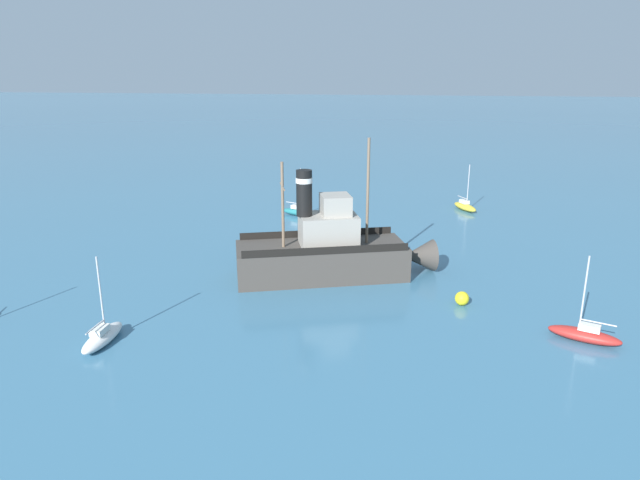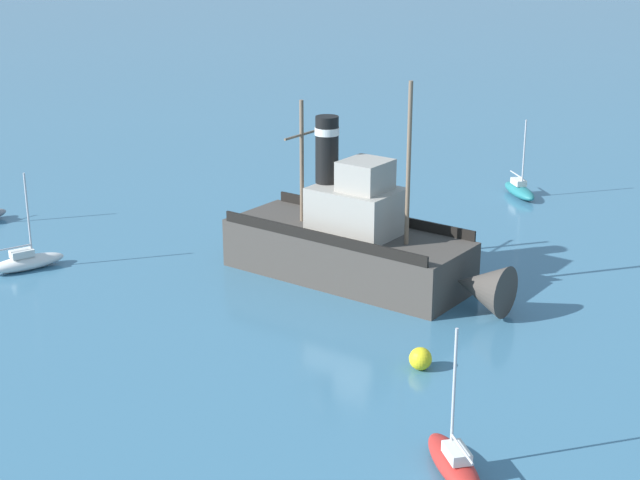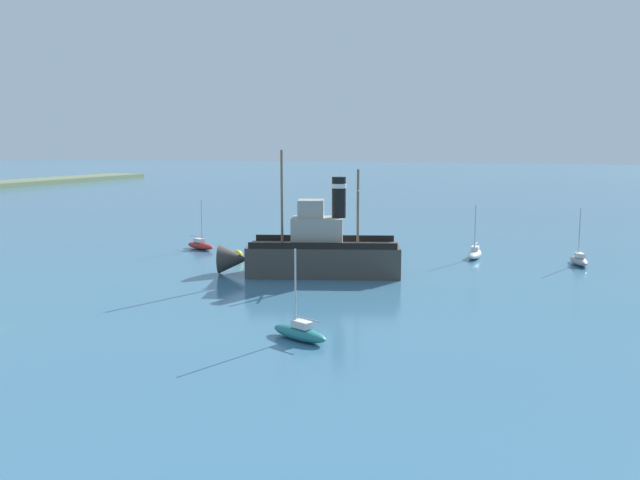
{
  "view_description": "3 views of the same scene",
  "coord_description": "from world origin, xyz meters",
  "px_view_note": "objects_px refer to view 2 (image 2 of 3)",
  "views": [
    {
      "loc": [
        37.99,
        6.42,
        14.41
      ],
      "look_at": [
        0.74,
        0.02,
        3.03
      ],
      "focal_mm": 32.0,
      "sensor_mm": 36.0,
      "label": 1
    },
    {
      "loc": [
        26.34,
        35.65,
        16.95
      ],
      "look_at": [
        2.52,
        1.53,
        2.89
      ],
      "focal_mm": 55.0,
      "sensor_mm": 36.0,
      "label": 2
    },
    {
      "loc": [
        -49.67,
        -19.21,
        10.47
      ],
      "look_at": [
        -0.66,
        0.06,
        2.86
      ],
      "focal_mm": 38.0,
      "sensor_mm": 36.0,
      "label": 3
    }
  ],
  "objects_px": {
    "sailboat_teal": "(519,190)",
    "mooring_buoy": "(420,359)",
    "sailboat_red": "(454,463)",
    "old_tugboat": "(358,245)",
    "sailboat_white": "(26,261)"
  },
  "relations": [
    {
      "from": "sailboat_red",
      "to": "sailboat_teal",
      "type": "distance_m",
      "value": 32.74
    },
    {
      "from": "old_tugboat",
      "to": "mooring_buoy",
      "type": "distance_m",
      "value": 9.94
    },
    {
      "from": "old_tugboat",
      "to": "sailboat_red",
      "type": "distance_m",
      "value": 17.33
    },
    {
      "from": "sailboat_teal",
      "to": "sailboat_red",
      "type": "bearing_deg",
      "value": 40.61
    },
    {
      "from": "old_tugboat",
      "to": "sailboat_white",
      "type": "distance_m",
      "value": 16.48
    },
    {
      "from": "sailboat_white",
      "to": "mooring_buoy",
      "type": "height_order",
      "value": "sailboat_white"
    },
    {
      "from": "sailboat_white",
      "to": "mooring_buoy",
      "type": "relative_size",
      "value": 5.47
    },
    {
      "from": "sailboat_teal",
      "to": "mooring_buoy",
      "type": "xyz_separation_m",
      "value": [
        20.85,
        14.99,
        0.02
      ]
    },
    {
      "from": "sailboat_red",
      "to": "mooring_buoy",
      "type": "distance_m",
      "value": 7.49
    },
    {
      "from": "old_tugboat",
      "to": "sailboat_red",
      "type": "relative_size",
      "value": 3.0
    },
    {
      "from": "sailboat_red",
      "to": "sailboat_teal",
      "type": "height_order",
      "value": "same"
    },
    {
      "from": "sailboat_white",
      "to": "sailboat_red",
      "type": "xyz_separation_m",
      "value": [
        -4.75,
        26.03,
        0.0
      ]
    },
    {
      "from": "old_tugboat",
      "to": "sailboat_red",
      "type": "xyz_separation_m",
      "value": [
        7.79,
        15.41,
        -1.4
      ]
    },
    {
      "from": "sailboat_teal",
      "to": "mooring_buoy",
      "type": "height_order",
      "value": "sailboat_teal"
    },
    {
      "from": "mooring_buoy",
      "to": "sailboat_white",
      "type": "bearing_deg",
      "value": -66.04
    }
  ]
}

